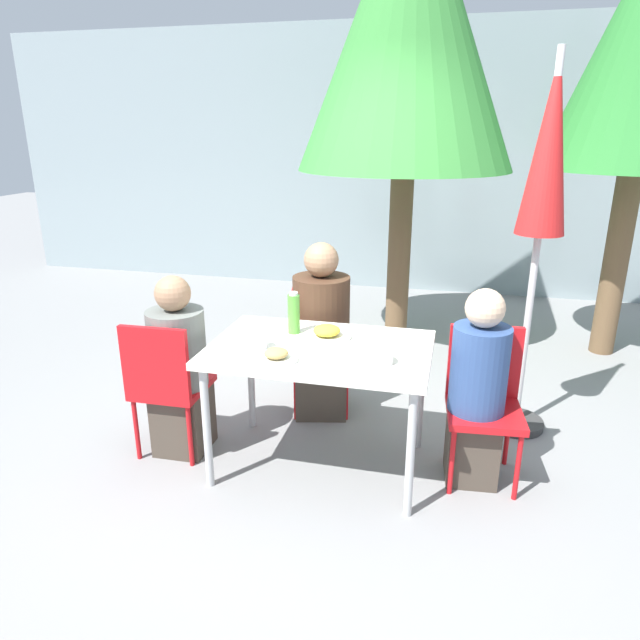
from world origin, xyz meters
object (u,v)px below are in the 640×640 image
(bottle, at_px, (294,313))
(closed_umbrella, at_px, (546,172))
(chair_right, at_px, (484,393))
(tree_behind_left, at_px, (410,23))
(person_left, at_px, (179,371))
(person_right, at_px, (477,393))
(drinking_cup, at_px, (260,340))
(person_far, at_px, (321,336))
(salad_bowl, at_px, (377,357))
(chair_far, at_px, (310,342))
(chair_left, at_px, (166,380))

(bottle, bearing_deg, closed_umbrella, 23.40)
(chair_right, distance_m, tree_behind_left, 3.02)
(person_left, distance_m, closed_umbrella, 2.43)
(person_right, height_order, drinking_cup, person_right)
(person_far, bearing_deg, salad_bowl, 18.19)
(chair_far, height_order, tree_behind_left, tree_behind_left)
(tree_behind_left, bearing_deg, bottle, -101.15)
(person_right, xyz_separation_m, person_far, (-1.00, 0.57, 0.03))
(person_right, xyz_separation_m, closed_umbrella, (0.30, 0.67, 1.11))
(chair_right, bearing_deg, salad_bowl, 24.44)
(bottle, distance_m, salad_bowl, 0.63)
(chair_left, height_order, person_right, person_right)
(person_left, height_order, closed_umbrella, closed_umbrella)
(chair_right, bearing_deg, closed_umbrella, -118.68)
(chair_far, bearing_deg, person_far, 58.15)
(drinking_cup, bearing_deg, person_far, 77.98)
(chair_right, bearing_deg, person_right, 58.15)
(person_right, height_order, closed_umbrella, closed_umbrella)
(person_left, distance_m, bottle, 0.77)
(chair_left, bearing_deg, salad_bowl, -3.80)
(bottle, xyz_separation_m, tree_behind_left, (0.39, 1.98, 1.78))
(chair_left, height_order, chair_right, same)
(closed_umbrella, bearing_deg, person_right, -113.93)
(chair_left, bearing_deg, person_far, 43.78)
(person_far, bearing_deg, tree_behind_left, 153.99)
(chair_left, xyz_separation_m, chair_far, (0.66, 0.78, 0.00))
(person_left, bearing_deg, tree_behind_left, 62.95)
(closed_umbrella, distance_m, drinking_cup, 1.90)
(chair_left, height_order, salad_bowl, chair_left)
(drinking_cup, bearing_deg, chair_right, 12.38)
(closed_umbrella, bearing_deg, chair_right, -113.52)
(chair_left, xyz_separation_m, person_far, (0.75, 0.75, 0.06))
(person_right, distance_m, drinking_cup, 1.21)
(drinking_cup, relative_size, salad_bowl, 0.54)
(person_left, distance_m, chair_right, 1.76)
(chair_left, relative_size, person_far, 0.71)
(chair_left, distance_m, closed_umbrella, 2.50)
(closed_umbrella, xyz_separation_m, salad_bowl, (-0.81, -0.91, -0.86))
(chair_far, relative_size, tree_behind_left, 0.22)
(chair_left, relative_size, salad_bowl, 5.29)
(chair_right, xyz_separation_m, person_right, (-0.04, -0.08, 0.04))
(closed_umbrella, relative_size, bottle, 9.36)
(tree_behind_left, bearing_deg, chair_left, -115.95)
(person_right, bearing_deg, drinking_cup, 3.65)
(person_left, xyz_separation_m, chair_far, (0.61, 0.70, -0.02))
(person_far, distance_m, closed_umbrella, 1.70)
(chair_left, bearing_deg, person_right, 4.50)
(person_left, distance_m, tree_behind_left, 3.22)
(chair_far, distance_m, tree_behind_left, 2.65)
(person_right, bearing_deg, salad_bowl, 19.11)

